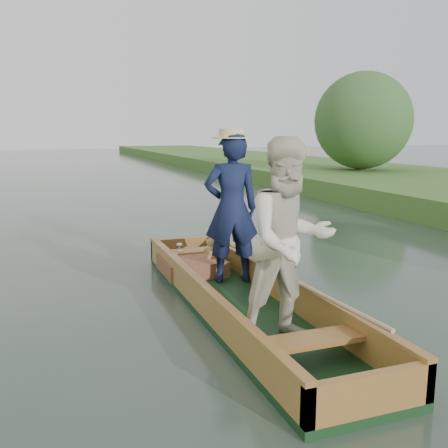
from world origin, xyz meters
name	(u,v)px	position (x,y,z in m)	size (l,w,h in m)	color
ground	(241,312)	(0.00, 0.00, 0.00)	(120.00, 120.00, 0.00)	#283D30
trees_far	(166,115)	(1.34, 9.05, 2.56)	(22.23, 9.20, 4.55)	#47331E
punt	(253,249)	(0.07, -0.17, 0.79)	(1.21, 5.00, 2.11)	black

